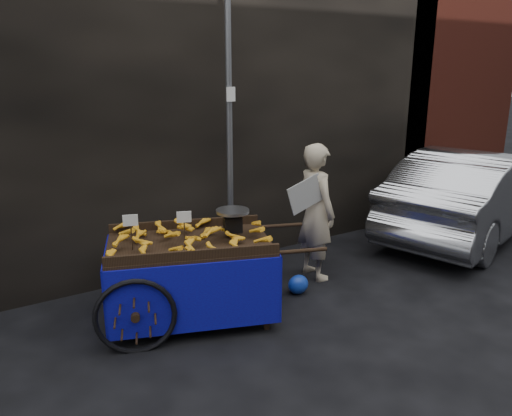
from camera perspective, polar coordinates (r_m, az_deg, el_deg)
ground at (r=5.93m, az=0.87°, el=-11.67°), size 80.00×80.00×0.00m
building_wall at (r=7.72m, az=-7.34°, el=14.02°), size 13.50×2.00×5.00m
street_pole at (r=6.56m, az=-3.07°, el=9.45°), size 0.12×0.10×4.00m
banana_cart at (r=5.51m, az=-8.18°, el=-4.81°), size 2.65×1.82×1.32m
vendor at (r=6.58m, az=6.86°, el=-0.42°), size 0.81×0.68×1.81m
plastic_bag at (r=6.32m, az=4.84°, el=-8.70°), size 0.27×0.22×0.24m
parked_car at (r=9.01m, az=23.51°, el=1.63°), size 4.61×2.71×1.44m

